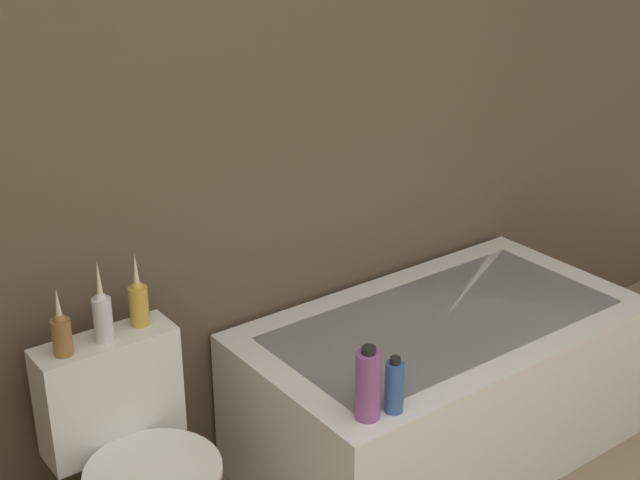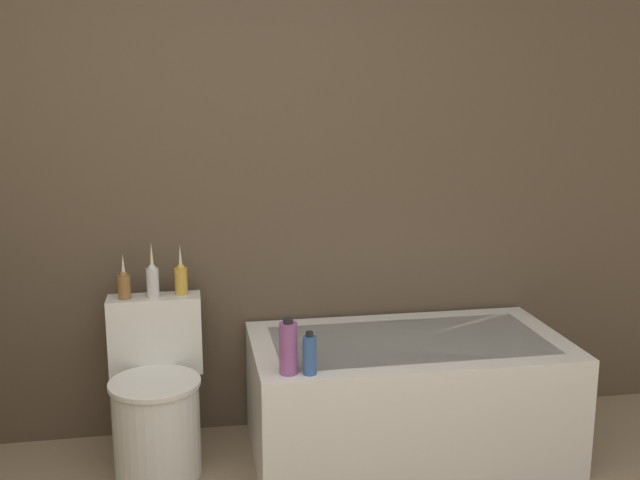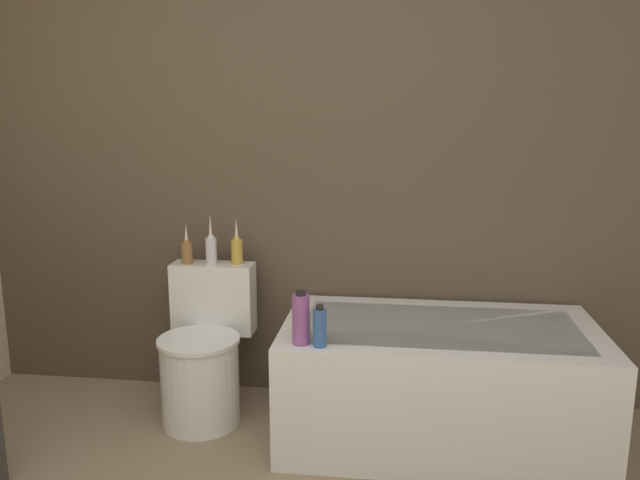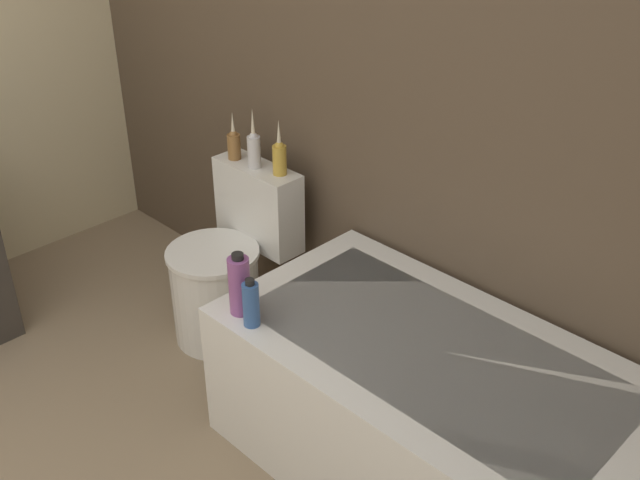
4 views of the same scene
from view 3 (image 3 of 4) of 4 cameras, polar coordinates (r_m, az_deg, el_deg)
name	(u,v)px [view 3 (image 3 of 4)]	position (r m, az deg, el deg)	size (l,w,h in m)	color
wall_back_tiled	(280,152)	(3.25, -3.71, 8.03)	(6.40, 0.06, 2.60)	brown
bathtub	(438,381)	(3.01, 10.76, -12.58)	(1.43, 0.78, 0.55)	white
toilet	(204,357)	(3.19, -10.56, -10.50)	(0.42, 0.54, 0.74)	white
vase_gold	(187,250)	(3.25, -12.07, -0.92)	(0.06, 0.06, 0.21)	olive
vase_silver	(211,248)	(3.21, -9.93, -0.70)	(0.06, 0.06, 0.26)	silver
vase_bronze	(237,249)	(3.20, -7.61, -0.78)	(0.06, 0.06, 0.24)	gold
shampoo_bottle_tall	(301,319)	(2.62, -1.76, -7.22)	(0.07, 0.07, 0.23)	#8C4C8C
shampoo_bottle_short	(320,327)	(2.60, -0.02, -7.99)	(0.06, 0.06, 0.18)	#335999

